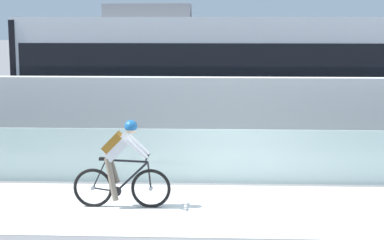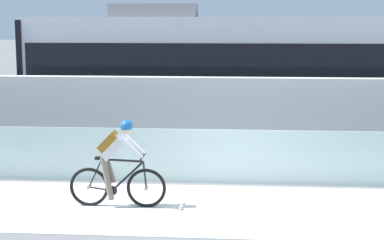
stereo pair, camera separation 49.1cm
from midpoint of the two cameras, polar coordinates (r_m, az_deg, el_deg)
ground_plane at (r=11.61m, az=1.82°, el=-7.93°), size 200.00×200.00×0.00m
bike_path_deck at (r=11.60m, az=1.82°, el=-7.91°), size 32.00×3.20×0.01m
glass_parapet at (r=13.26m, az=1.94°, el=-3.27°), size 32.00×0.05×1.14m
concrete_barrier_wall at (r=14.94m, az=2.03°, el=-0.10°), size 32.00×0.36×2.06m
tram_rail_near at (r=17.57m, az=2.09°, el=-2.14°), size 32.00×0.08×0.01m
tram_rail_far at (r=18.98m, az=2.13°, el=-1.31°), size 32.00×0.08×0.01m
tram at (r=18.02m, az=1.56°, el=4.21°), size 11.06×2.54×3.81m
cyclist_on_bike at (r=11.58m, az=-7.56°, el=-3.96°), size 1.77×0.58×1.61m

